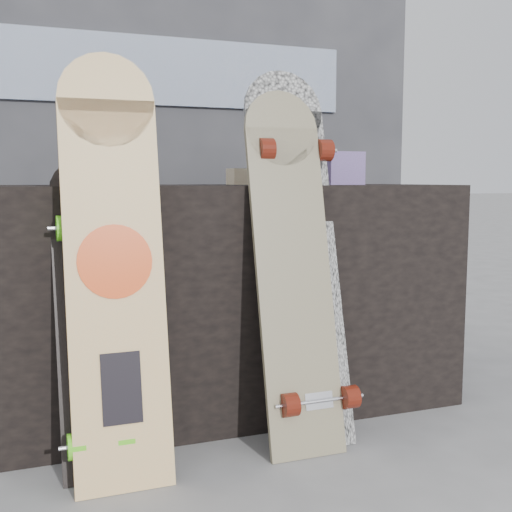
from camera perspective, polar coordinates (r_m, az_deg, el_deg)
name	(u,v)px	position (r m, az deg, el deg)	size (l,w,h in m)	color
ground	(282,460)	(1.98, 2.30, -17.65)	(60.00, 60.00, 0.00)	slate
vendor_table	(228,297)	(2.31, -2.48, -3.66)	(1.60, 0.60, 0.80)	black
booth	(172,119)	(3.10, -7.51, 11.98)	(2.40, 0.22, 2.20)	#323237
merch_box_purple	(89,170)	(2.20, -14.60, 7.40)	(0.18, 0.12, 0.10)	#4B346A
merch_box_small	(339,168)	(2.42, 7.42, 7.73)	(0.14, 0.14, 0.12)	#4B346A
merch_box_flat	(258,177)	(2.45, 0.14, 7.07)	(0.22, 0.10, 0.06)	#D1B78C
longboard_geisha	(114,255)	(1.76, -12.49, 0.05)	(0.26, 0.23, 1.17)	#CFBE8C
longboard_celtic	(292,257)	(1.96, 3.23, -0.11)	(0.24, 0.27, 1.10)	#C2B484
longboard_cascadia	(297,246)	(2.03, 3.71, 0.90)	(0.27, 0.37, 1.18)	silver
skateboard_dark	(92,313)	(1.84, -14.39, -4.95)	(0.20, 0.29, 0.88)	black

